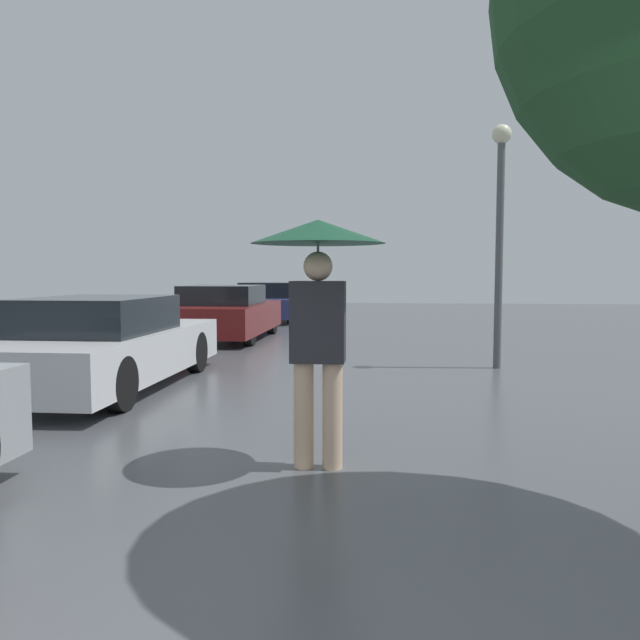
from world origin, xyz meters
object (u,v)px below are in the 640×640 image
(parked_car_third, at_px, (225,313))
(street_lamp, at_px, (500,213))
(pedestrian, at_px, (318,276))
(parked_car_second, at_px, (105,345))
(parked_car_farthest, at_px, (271,302))

(parked_car_third, height_order, street_lamp, street_lamp)
(pedestrian, height_order, parked_car_second, pedestrian)
(pedestrian, xyz_separation_m, parked_car_farthest, (-3.11, 14.86, -0.91))
(parked_car_farthest, bearing_deg, parked_car_third, -90.13)
(parked_car_second, distance_m, parked_car_third, 6.09)
(parked_car_farthest, xyz_separation_m, street_lamp, (5.39, -9.52, 1.87))
(pedestrian, distance_m, parked_car_third, 9.71)
(pedestrian, bearing_deg, parked_car_third, 108.86)
(pedestrian, distance_m, street_lamp, 5.88)
(parked_car_second, height_order, parked_car_third, parked_car_third)
(parked_car_third, bearing_deg, street_lamp, -35.16)
(parked_car_third, relative_size, parked_car_farthest, 0.93)
(parked_car_third, height_order, parked_car_farthest, parked_car_third)
(pedestrian, relative_size, parked_car_farthest, 0.43)
(pedestrian, xyz_separation_m, street_lamp, (2.28, 5.34, 0.96))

